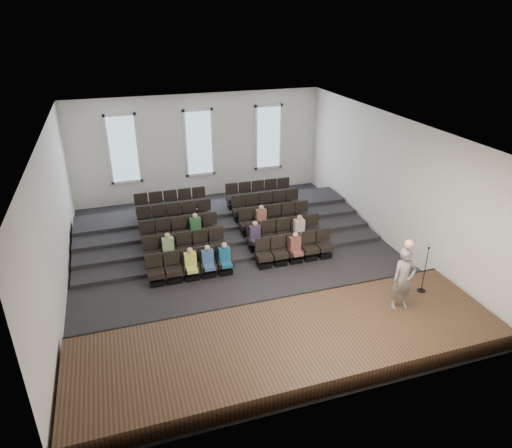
% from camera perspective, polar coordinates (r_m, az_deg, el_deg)
% --- Properties ---
extents(ground, '(14.00, 14.00, 0.00)m').
position_cam_1_polar(ground, '(16.93, -1.98, -4.73)').
color(ground, black).
rests_on(ground, ground).
extents(ceiling, '(12.00, 14.00, 0.02)m').
position_cam_1_polar(ceiling, '(15.08, -2.26, 12.01)').
color(ceiling, white).
rests_on(ceiling, ground).
extents(wall_back, '(12.00, 0.04, 5.00)m').
position_cam_1_polar(wall_back, '(22.33, -7.13, 9.57)').
color(wall_back, silver).
rests_on(wall_back, ground).
extents(wall_front, '(12.00, 0.04, 5.00)m').
position_cam_1_polar(wall_front, '(10.08, 9.14, -11.32)').
color(wall_front, silver).
rests_on(wall_front, ground).
extents(wall_left, '(0.04, 14.00, 5.00)m').
position_cam_1_polar(wall_left, '(15.48, -24.07, 0.30)').
color(wall_left, silver).
rests_on(wall_left, ground).
extents(wall_right, '(0.04, 14.00, 5.00)m').
position_cam_1_polar(wall_right, '(18.29, 16.42, 5.18)').
color(wall_right, silver).
rests_on(wall_right, ground).
extents(stage, '(11.80, 3.60, 0.50)m').
position_cam_1_polar(stage, '(12.82, 4.54, -14.62)').
color(stage, '#48321F').
rests_on(stage, ground).
extents(stage_lip, '(11.80, 0.06, 0.52)m').
position_cam_1_polar(stage_lip, '(14.13, 1.81, -10.27)').
color(stage_lip, black).
rests_on(stage_lip, ground).
extents(risers, '(11.80, 4.80, 0.60)m').
position_cam_1_polar(risers, '(19.58, -4.55, 0.19)').
color(risers, black).
rests_on(risers, ground).
extents(seating_rows, '(6.80, 4.70, 1.67)m').
position_cam_1_polar(seating_rows, '(17.94, -3.37, -0.50)').
color(seating_rows, black).
rests_on(seating_rows, ground).
extents(windows, '(8.44, 0.10, 3.24)m').
position_cam_1_polar(windows, '(22.21, -7.13, 10.02)').
color(windows, white).
rests_on(windows, wall_back).
extents(audience, '(5.45, 2.64, 1.10)m').
position_cam_1_polar(audience, '(16.70, -2.71, -2.08)').
color(audience, '#C4D756').
rests_on(audience, seating_rows).
extents(speaker, '(0.75, 0.54, 1.91)m').
position_cam_1_polar(speaker, '(13.82, 17.97, -6.56)').
color(speaker, slate).
rests_on(speaker, stage).
extents(mic_stand, '(0.26, 0.26, 1.55)m').
position_cam_1_polar(mic_stand, '(15.04, 20.19, -6.37)').
color(mic_stand, black).
rests_on(mic_stand, stage).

